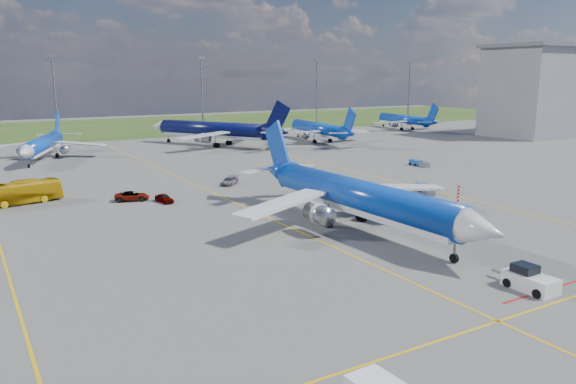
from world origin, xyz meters
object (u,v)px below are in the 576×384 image
pushback_tug (529,280)px  baggage_tug_w (425,189)px  bg_jet_nnw (44,159)px  service_car_a (164,198)px  apron_bus (18,193)px  baggage_tug_c (49,183)px  bg_jet_ene (403,129)px  uld_container (470,229)px  bg_jet_ne (318,142)px  baggage_tug_e (419,163)px  warning_post (458,194)px  main_airliner (359,229)px  service_car_b (132,196)px  bg_jet_n (213,146)px  service_car_c (229,181)px

pushback_tug → baggage_tug_w: size_ratio=1.19×
bg_jet_nnw → service_car_a: 53.60m
apron_bus → baggage_tug_c: (5.51, 11.64, -1.12)m
bg_jet_ene → uld_container: (-77.51, -97.07, 0.72)m
bg_jet_ne → baggage_tug_c: size_ratio=7.74×
bg_jet_nnw → uld_container: (32.81, -86.36, 0.72)m
bg_jet_nnw → baggage_tug_e: bg_jet_nnw is taller
warning_post → main_airliner: 19.67m
apron_bus → service_car_b: (14.15, -5.73, -0.93)m
main_airliner → service_car_a: bearing=119.1°
warning_post → pushback_tug: size_ratio=0.50×
apron_bus → service_car_b: size_ratio=2.39×
bg_jet_nnw → pushback_tug: bearing=-55.5°
service_car_a → baggage_tug_w: 38.96m
pushback_tug → service_car_b: bearing=110.9°
main_airliner → apron_bus: 47.46m
apron_bus → service_car_b: bearing=-124.4°
warning_post → uld_container: 15.44m
uld_container → main_airliner: bearing=161.5°
pushback_tug → bg_jet_nnw: bearing=103.7°
bg_jet_ne → baggage_tug_c: bearing=27.8°
uld_container → baggage_tug_c: (-36.27, 54.30, -0.24)m
warning_post → baggage_tug_e: (19.01, 27.76, -0.98)m
bg_jet_n → baggage_tug_w: 69.78m
main_airliner → service_car_a: 29.27m
warning_post → bg_jet_ene: bg_jet_ene is taller
service_car_b → service_car_c: (16.89, 3.60, -0.02)m
bg_jet_n → uld_container: bearing=54.5°
warning_post → bg_jet_nnw: (-43.21, 74.98, -1.50)m
baggage_tug_e → service_car_b: bearing=-173.2°
pushback_tug → bg_jet_n: bearing=81.3°
uld_container → service_car_b: uld_container is taller
service_car_b → baggage_tug_c: service_car_b is taller
pushback_tug → uld_container: size_ratio=3.34×
bg_jet_nnw → bg_jet_ne: bg_jet_ne is taller
baggage_tug_w → uld_container: bearing=-98.5°
uld_container → service_car_c: size_ratio=0.41×
warning_post → baggage_tug_w: size_ratio=0.59×
warning_post → service_car_b: warning_post is taller
pushback_tug → baggage_tug_e: (37.66, 52.83, -0.31)m
service_car_c → pushback_tug: bearing=-38.8°
bg_jet_nnw → pushback_tug: 103.02m
pushback_tug → uld_container: 15.98m
baggage_tug_c → bg_jet_nnw: bearing=70.8°
baggage_tug_c → bg_jet_ene: bearing=7.5°
main_airliner → apron_bus: size_ratio=3.67×
uld_container → baggage_tug_e: size_ratio=0.36×
bg_jet_ne → pushback_tug: 105.62m
service_car_a → bg_jet_ne: bearing=30.7°
bg_jet_ne → bg_jet_ene: (42.78, 14.28, 0.00)m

